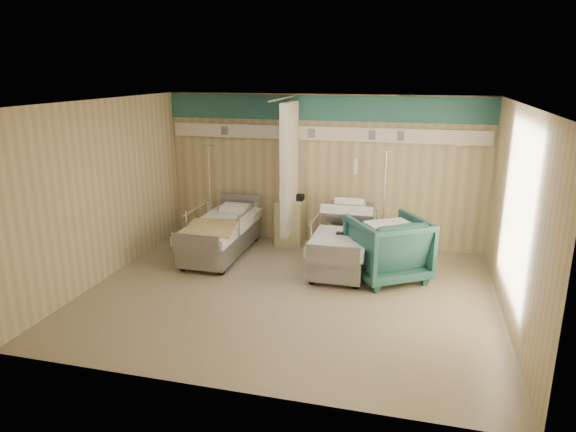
{
  "coord_description": "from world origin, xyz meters",
  "views": [
    {
      "loc": [
        1.75,
        -6.84,
        3.23
      ],
      "look_at": [
        -0.18,
        0.6,
        1.02
      ],
      "focal_mm": 32.0,
      "sensor_mm": 36.0,
      "label": 1
    }
  ],
  "objects_px": {
    "bed_left": "(221,238)",
    "visitor_armchair": "(388,248)",
    "iv_stand_right": "(382,234)",
    "bedside_cabinet": "(290,223)",
    "bed_right": "(343,248)",
    "iv_stand_left": "(212,221)"
  },
  "relations": [
    {
      "from": "bed_left",
      "to": "bedside_cabinet",
      "type": "distance_m",
      "value": 1.39
    },
    {
      "from": "iv_stand_right",
      "to": "iv_stand_left",
      "type": "relative_size",
      "value": 1.01
    },
    {
      "from": "iv_stand_left",
      "to": "iv_stand_right",
      "type": "bearing_deg",
      "value": -0.47
    },
    {
      "from": "bed_right",
      "to": "iv_stand_right",
      "type": "relative_size",
      "value": 1.15
    },
    {
      "from": "bedside_cabinet",
      "to": "bed_right",
      "type": "bearing_deg",
      "value": -38.05
    },
    {
      "from": "bed_right",
      "to": "bed_left",
      "type": "bearing_deg",
      "value": 180.0
    },
    {
      "from": "bed_right",
      "to": "iv_stand_right",
      "type": "height_order",
      "value": "iv_stand_right"
    },
    {
      "from": "bedside_cabinet",
      "to": "bed_left",
      "type": "bearing_deg",
      "value": -139.4
    },
    {
      "from": "bed_left",
      "to": "visitor_armchair",
      "type": "xyz_separation_m",
      "value": [
        2.96,
        -0.34,
        0.19
      ]
    },
    {
      "from": "bed_right",
      "to": "visitor_armchair",
      "type": "xyz_separation_m",
      "value": [
        0.76,
        -0.34,
        0.19
      ]
    },
    {
      "from": "bedside_cabinet",
      "to": "iv_stand_right",
      "type": "xyz_separation_m",
      "value": [
        1.74,
        -0.14,
        -0.04
      ]
    },
    {
      "from": "iv_stand_left",
      "to": "bedside_cabinet",
      "type": "bearing_deg",
      "value": 4.28
    },
    {
      "from": "bedside_cabinet",
      "to": "iv_stand_left",
      "type": "height_order",
      "value": "iv_stand_left"
    },
    {
      "from": "bed_left",
      "to": "visitor_armchair",
      "type": "bearing_deg",
      "value": -6.51
    },
    {
      "from": "bed_right",
      "to": "iv_stand_left",
      "type": "bearing_deg",
      "value": 163.85
    },
    {
      "from": "bedside_cabinet",
      "to": "iv_stand_right",
      "type": "relative_size",
      "value": 0.45
    },
    {
      "from": "visitor_armchair",
      "to": "bedside_cabinet",
      "type": "bearing_deg",
      "value": -66.06
    },
    {
      "from": "bedside_cabinet",
      "to": "iv_stand_left",
      "type": "xyz_separation_m",
      "value": [
        -1.56,
        -0.12,
        -0.04
      ]
    },
    {
      "from": "bed_left",
      "to": "iv_stand_left",
      "type": "height_order",
      "value": "iv_stand_left"
    },
    {
      "from": "iv_stand_right",
      "to": "bedside_cabinet",
      "type": "bearing_deg",
      "value": 175.28
    },
    {
      "from": "bed_left",
      "to": "visitor_armchair",
      "type": "height_order",
      "value": "visitor_armchair"
    },
    {
      "from": "bed_right",
      "to": "bedside_cabinet",
      "type": "distance_m",
      "value": 1.46
    }
  ]
}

